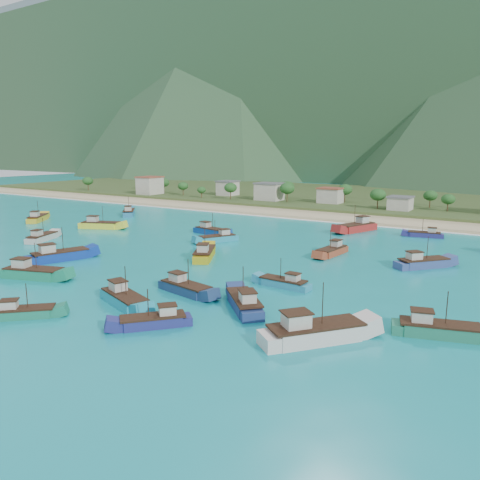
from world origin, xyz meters
The scene contains 28 objects.
ground centered at (0.00, 0.00, 0.00)m, with size 600.00×600.00×0.00m, color #0D9599.
beach centered at (0.00, 79.00, 0.00)m, with size 400.00×18.00×1.20m, color beige.
land centered at (0.00, 140.00, 0.00)m, with size 400.00×110.00×2.40m, color #385123.
surf_line centered at (0.00, 69.50, 0.00)m, with size 400.00×2.50×0.08m, color white.
mountains centered at (-18.31, 403.81, 106.83)m, with size 1520.00×440.00×260.00m.
village centered at (13.39, 101.26, 4.75)m, with size 212.53×25.31×7.46m.
vegetation centered at (14.47, 103.80, 5.09)m, with size 275.18×25.22×9.38m.
boat_2 centered at (35.33, 59.21, 0.52)m, with size 8.82×4.00×5.03m.
boat_3 centered at (25.51, 1.64, 0.53)m, with size 8.69×2.95×5.07m.
boat_4 centered at (-41.33, 4.63, 0.66)m, with size 6.38×10.17×5.79m.
boat_5 centered at (-20.31, -6.16, 0.88)m, with size 7.15×12.30×6.98m.
boat_7 centered at (-12.37, 33.67, 0.71)m, with size 10.59×4.76×6.04m.
boat_8 centered at (-5.05, 26.55, 0.64)m, with size 7.08×9.83×5.69m.
boat_9 centered at (-43.36, 24.23, 0.84)m, with size 11.92×7.50×6.79m.
boat_11 centered at (-56.09, 47.39, 0.79)m, with size 9.79×10.40×6.52m.
boat_12 centered at (-69.86, 22.98, 0.79)m, with size 9.23×10.74×6.50m.
boat_13 centered at (38.29, -15.71, 0.95)m, with size 10.68×12.02×7.36m.
boat_14 centered at (23.20, 27.71, 0.65)m, with size 3.84×9.97×5.75m.
boat_15 centered at (49.91, -6.38, 0.69)m, with size 10.53×5.72×5.97m.
boat_17 centered at (2.62, 11.02, 0.80)m, with size 8.21×11.30×6.55m.
boat_19 centered at (-13.09, -16.77, 0.80)m, with size 11.61×6.65×6.58m.
boat_20 centered at (10.45, -18.31, 0.74)m, with size 10.94×6.50×6.21m.
boat_21 centered at (25.69, -10.60, 0.74)m, with size 9.67×9.71×6.25m.
boat_22 centered at (18.11, 58.09, 0.98)m, with size 7.99×13.27×7.54m.
boat_23 centered at (14.23, -9.31, 0.67)m, with size 10.22×4.71×5.82m.
boat_24 centered at (41.42, 26.75, 0.74)m, with size 9.24×10.00×6.22m.
boat_25 centered at (19.71, -22.09, 0.57)m, with size 7.95×8.47×5.30m.
boat_26 centered at (3.01, -29.00, 0.51)m, with size 7.83×7.65×4.99m.
Camera 1 is at (58.27, -62.66, 21.69)m, focal length 35.00 mm.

